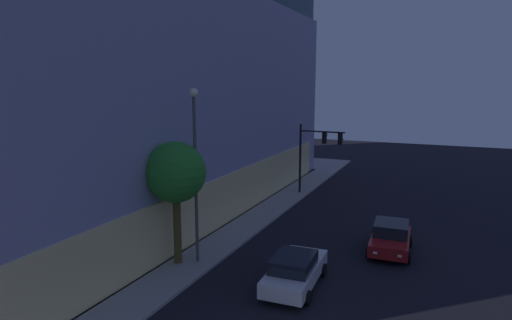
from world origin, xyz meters
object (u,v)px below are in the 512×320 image
(traffic_light_far_corner, at_px, (317,146))
(car_red, at_px, (391,237))
(street_lamp_sidewalk, at_px, (195,157))
(car_white, at_px, (295,270))
(modern_building, at_px, (81,85))
(sidewalk_tree, at_px, (175,173))

(traffic_light_far_corner, height_order, car_red, traffic_light_far_corner)
(traffic_light_far_corner, distance_m, street_lamp_sidewalk, 16.05)
(traffic_light_far_corner, height_order, street_lamp_sidewalk, street_lamp_sidewalk)
(car_white, bearing_deg, car_red, -29.13)
(street_lamp_sidewalk, xyz_separation_m, car_red, (5.77, -8.85, -4.79))
(street_lamp_sidewalk, bearing_deg, car_red, -56.89)
(street_lamp_sidewalk, height_order, car_white, street_lamp_sidewalk)
(traffic_light_far_corner, height_order, car_white, traffic_light_far_corner)
(traffic_light_far_corner, relative_size, street_lamp_sidewalk, 0.65)
(modern_building, height_order, car_red, modern_building)
(traffic_light_far_corner, xyz_separation_m, street_lamp_sidewalk, (-15.90, 1.68, 1.46))
(traffic_light_far_corner, xyz_separation_m, car_white, (-16.30, -3.72, -3.34))
(modern_building, bearing_deg, sidewalk_tree, -119.54)
(modern_building, distance_m, street_lamp_sidewalk, 16.82)
(traffic_light_far_corner, xyz_separation_m, sidewalk_tree, (-16.44, 2.50, 0.66))
(sidewalk_tree, bearing_deg, car_red, -56.85)
(street_lamp_sidewalk, distance_m, sidewalk_tree, 1.27)
(modern_building, xyz_separation_m, traffic_light_far_corner, (8.56, -16.40, -4.98))
(modern_building, bearing_deg, car_white, -111.04)
(sidewalk_tree, bearing_deg, modern_building, 60.46)
(car_white, distance_m, car_red, 7.07)
(traffic_light_far_corner, distance_m, car_red, 12.84)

